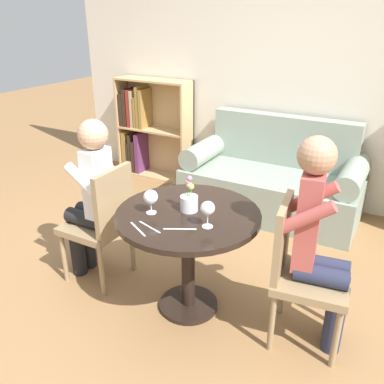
% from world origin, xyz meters
% --- Properties ---
extents(ground_plane, '(16.00, 16.00, 0.00)m').
position_xyz_m(ground_plane, '(0.00, 0.00, 0.00)').
color(ground_plane, olive).
extents(back_wall, '(5.20, 0.05, 2.70)m').
position_xyz_m(back_wall, '(0.00, 2.12, 1.35)').
color(back_wall, silver).
rests_on(back_wall, ground_plane).
extents(round_table, '(0.91, 0.91, 0.72)m').
position_xyz_m(round_table, '(0.00, 0.00, 0.57)').
color(round_table, black).
rests_on(round_table, ground_plane).
extents(couch, '(1.69, 0.80, 0.92)m').
position_xyz_m(couch, '(0.00, 1.70, 0.31)').
color(couch, gray).
rests_on(couch, ground_plane).
extents(bookshelf_left, '(0.92, 0.28, 1.16)m').
position_xyz_m(bookshelf_left, '(-1.69, 1.97, 0.57)').
color(bookshelf_left, tan).
rests_on(bookshelf_left, ground_plane).
extents(chair_left, '(0.42, 0.42, 0.90)m').
position_xyz_m(chair_left, '(-0.70, -0.01, 0.49)').
color(chair_left, '#937A56').
rests_on(chair_left, ground_plane).
extents(chair_right, '(0.47, 0.47, 0.90)m').
position_xyz_m(chair_right, '(0.70, 0.09, 0.49)').
color(chair_right, '#937A56').
rests_on(chair_right, ground_plane).
extents(person_left, '(0.42, 0.34, 1.22)m').
position_xyz_m(person_left, '(-0.79, -0.01, 0.65)').
color(person_left, black).
rests_on(person_left, ground_plane).
extents(person_right, '(0.45, 0.38, 1.28)m').
position_xyz_m(person_right, '(0.78, 0.11, 0.69)').
color(person_right, '#282D47').
rests_on(person_right, ground_plane).
extents(wine_glass_left, '(0.09, 0.09, 0.15)m').
position_xyz_m(wine_glass_left, '(-0.20, -0.11, 0.82)').
color(wine_glass_left, white).
rests_on(wine_glass_left, round_table).
extents(wine_glass_right, '(0.08, 0.08, 0.16)m').
position_xyz_m(wine_glass_right, '(0.19, -0.10, 0.84)').
color(wine_glass_right, white).
rests_on(wine_glass_right, round_table).
extents(flower_vase, '(0.11, 0.11, 0.23)m').
position_xyz_m(flower_vase, '(-0.01, 0.03, 0.79)').
color(flower_vase, silver).
rests_on(flower_vase, round_table).
extents(knife_left_setting, '(0.18, 0.07, 0.00)m').
position_xyz_m(knife_left_setting, '(-0.10, -0.27, 0.72)').
color(knife_left_setting, silver).
rests_on(knife_left_setting, round_table).
extents(fork_left_setting, '(0.17, 0.10, 0.00)m').
position_xyz_m(fork_left_setting, '(-0.15, -0.32, 0.72)').
color(fork_left_setting, silver).
rests_on(fork_left_setting, round_table).
extents(knife_right_setting, '(0.17, 0.10, 0.00)m').
position_xyz_m(knife_right_setting, '(0.06, -0.21, 0.72)').
color(knife_right_setting, silver).
rests_on(knife_right_setting, round_table).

